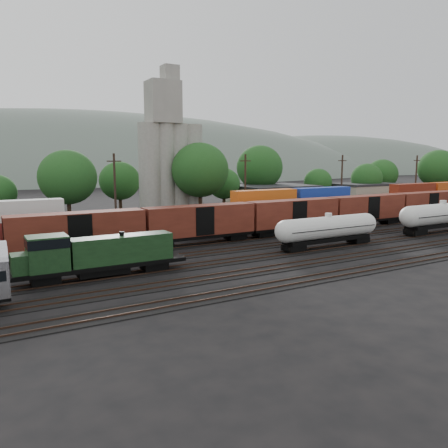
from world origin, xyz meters
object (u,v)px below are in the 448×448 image
orange_locomotive (230,218)px  grain_silo (170,158)px  green_locomotive (93,254)px  tank_car_a (328,229)px

orange_locomotive → grain_silo: bearing=86.3°
green_locomotive → grain_silo: (25.28, 41.00, 8.85)m
grain_silo → tank_car_a: bearing=-84.9°
green_locomotive → tank_car_a: size_ratio=1.00×
tank_car_a → orange_locomotive: size_ratio=0.93×
tank_car_a → orange_locomotive: bearing=109.8°
tank_car_a → grain_silo: size_ratio=0.55×
tank_car_a → orange_locomotive: (-5.39, 15.00, -0.05)m
tank_car_a → grain_silo: bearing=95.1°
orange_locomotive → grain_silo: (1.70, 26.00, 8.82)m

